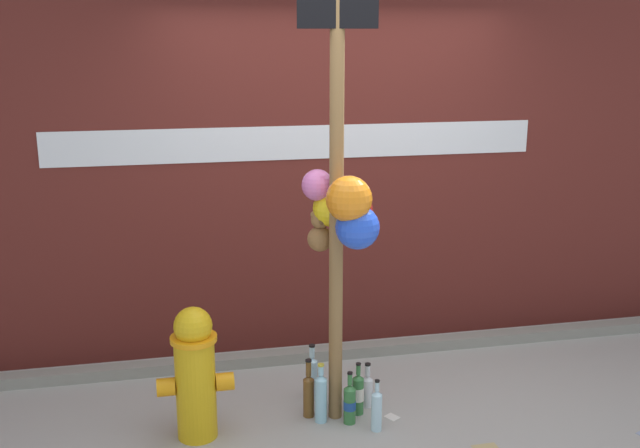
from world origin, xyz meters
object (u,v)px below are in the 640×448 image
object	(u,v)px
fire_hydrant	(195,373)
bottle_5	(358,393)
bottle_3	(321,397)
memorial_post	(341,184)
bottle_2	(309,393)
bottle_4	(350,403)
bottle_0	(334,387)
bottle_1	(367,389)
bottle_6	(377,409)
bottle_7	(312,375)

from	to	relation	value
fire_hydrant	bottle_5	distance (m)	1.03
fire_hydrant	bottle_3	distance (m)	0.78
memorial_post	fire_hydrant	distance (m)	1.38
bottle_2	bottle_4	xyz separation A→B (m)	(0.23, -0.13, -0.02)
bottle_0	bottle_4	xyz separation A→B (m)	(0.04, -0.23, 0.01)
bottle_1	bottle_4	size ratio (longest dim) A/B	0.87
bottle_4	bottle_6	size ratio (longest dim) A/B	1.03
bottle_1	memorial_post	bearing A→B (deg)	-150.45
fire_hydrant	bottle_6	distance (m)	1.10
bottle_4	bottle_0	bearing A→B (deg)	100.52
bottle_6	memorial_post	bearing A→B (deg)	135.75
fire_hydrant	memorial_post	bearing A→B (deg)	1.47
memorial_post	bottle_4	xyz separation A→B (m)	(0.05, -0.06, -1.34)
fire_hydrant	bottle_1	size ratio (longest dim) A/B	2.75
bottle_7	bottle_4	bearing A→B (deg)	-67.16
bottle_6	bottle_3	bearing A→B (deg)	150.87
bottle_1	bottle_6	distance (m)	0.30
bottle_3	bottle_5	bearing A→B (deg)	10.88
fire_hydrant	bottle_6	xyz separation A→B (m)	(1.05, -0.16, -0.27)
memorial_post	bottle_7	bearing A→B (deg)	109.58
bottle_4	bottle_3	bearing A→B (deg)	162.23
memorial_post	fire_hydrant	xyz separation A→B (m)	(-0.87, -0.02, -1.07)
bottle_4	bottle_5	xyz separation A→B (m)	(0.08, 0.10, 0.01)
fire_hydrant	bottle_7	world-z (taller)	fire_hydrant
memorial_post	bottle_3	size ratio (longest dim) A/B	7.07
fire_hydrant	bottle_6	size ratio (longest dim) A/B	2.46
bottle_0	bottle_3	world-z (taller)	bottle_3
memorial_post	bottle_2	size ratio (longest dim) A/B	7.09
bottle_2	bottle_7	xyz separation A→B (m)	(0.07, 0.24, -0.00)
bottle_0	bottle_7	distance (m)	0.18
bottle_7	bottle_3	bearing A→B (deg)	-91.71
bottle_2	memorial_post	bearing A→B (deg)	-20.92
bottle_4	bottle_6	world-z (taller)	bottle_4
bottle_2	bottle_5	world-z (taller)	bottle_2
bottle_5	bottle_7	size ratio (longest dim) A/B	0.93
bottle_1	bottle_6	bearing A→B (deg)	-94.86
bottle_1	bottle_5	distance (m)	0.12
bottle_6	bottle_7	xyz separation A→B (m)	(-0.29, 0.49, 0.02)
fire_hydrant	bottle_4	size ratio (longest dim) A/B	2.40
bottle_1	bottle_4	world-z (taller)	bottle_4
memorial_post	bottle_3	xyz separation A→B (m)	(-0.12, -0.01, -1.31)
bottle_7	fire_hydrant	bearing A→B (deg)	-156.11
fire_hydrant	bottle_4	world-z (taller)	fire_hydrant
bottle_2	bottle_7	size ratio (longest dim) A/B	1.04
memorial_post	bottle_0	size ratio (longest dim) A/B	7.46
bottle_0	bottle_3	distance (m)	0.22
fire_hydrant	bottle_2	bearing A→B (deg)	7.61
bottle_0	memorial_post	bearing A→B (deg)	-91.17
bottle_4	bottle_6	bearing A→B (deg)	-40.32
fire_hydrant	bottle_1	xyz separation A→B (m)	(1.08, 0.14, -0.29)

